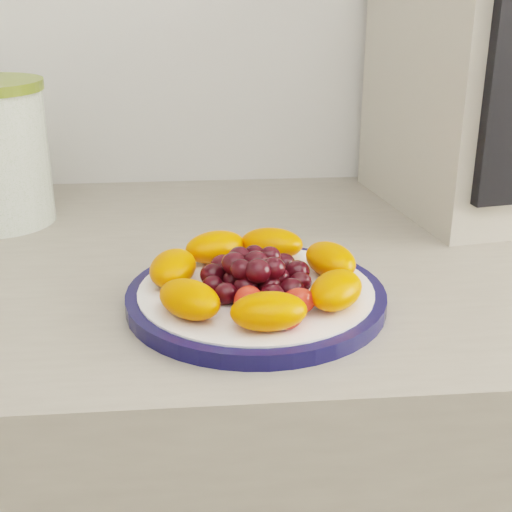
{
  "coord_description": "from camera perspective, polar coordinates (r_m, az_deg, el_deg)",
  "views": [
    {
      "loc": [
        -0.07,
        0.46,
        1.2
      ],
      "look_at": [
        -0.02,
        1.07,
        0.95
      ],
      "focal_mm": 50.0,
      "sensor_mm": 36.0,
      "label": 1
    }
  ],
  "objects": [
    {
      "name": "fruit_plate",
      "position": [
        0.66,
        0.04,
        -1.51
      ],
      "size": [
        0.21,
        0.21,
        0.04
      ],
      "color": "#FD5700",
      "rests_on": "plate_face"
    },
    {
      "name": "appliance_body",
      "position": [
        0.97,
        17.55,
        13.9
      ],
      "size": [
        0.24,
        0.31,
        0.35
      ],
      "primitive_type": "cube",
      "rotation": [
        0.0,
        0.0,
        0.16
      ],
      "color": "#B6AD9B",
      "rests_on": "counter"
    },
    {
      "name": "plate_face",
      "position": [
        0.68,
        0.0,
        -3.27
      ],
      "size": [
        0.22,
        0.22,
        0.02
      ],
      "primitive_type": "cylinder",
      "color": "white",
      "rests_on": "counter"
    },
    {
      "name": "appliance_panel",
      "position": [
        0.82,
        19.78,
        12.69
      ],
      "size": [
        0.06,
        0.03,
        0.26
      ],
      "primitive_type": "cube",
      "rotation": [
        0.0,
        0.0,
        0.16
      ],
      "color": "black",
      "rests_on": "appliance_body"
    },
    {
      "name": "plate_rim",
      "position": [
        0.68,
        0.0,
        -3.34
      ],
      "size": [
        0.25,
        0.25,
        0.01
      ],
      "primitive_type": "cylinder",
      "color": "#0F0F3A",
      "rests_on": "counter"
    }
  ]
}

